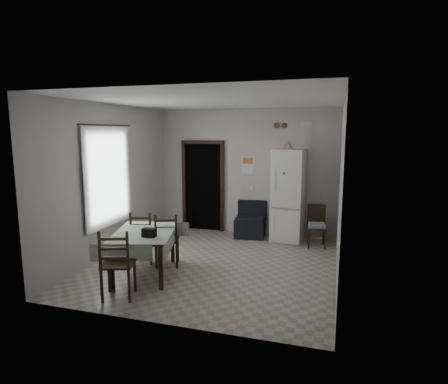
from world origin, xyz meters
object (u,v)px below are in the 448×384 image
object	(u,v)px
dining_table	(145,253)
dining_chair_far_left	(144,236)
dining_chair_far_right	(167,239)
corner_chair	(317,227)
dining_chair_near_head	(118,263)
fridge	(288,195)
navy_seat	(250,220)

from	to	relation	value
dining_table	dining_chair_far_left	world-z (taller)	dining_chair_far_left
dining_table	dining_chair_far_right	world-z (taller)	dining_chair_far_right
corner_chair	dining_chair_far_right	size ratio (longest dim) A/B	0.90
dining_table	dining_chair_near_head	world-z (taller)	dining_chair_near_head
fridge	dining_table	world-z (taller)	fridge
navy_seat	dining_chair_far_left	size ratio (longest dim) A/B	0.84
dining_chair_near_head	dining_chair_far_left	bearing A→B (deg)	-93.08
dining_chair_far_right	dining_chair_far_left	bearing A→B (deg)	-27.59
corner_chair	dining_chair_near_head	size ratio (longest dim) A/B	0.84
dining_chair_far_right	corner_chair	bearing A→B (deg)	-163.24
corner_chair	dining_table	bearing A→B (deg)	-145.61
dining_chair_far_left	dining_chair_near_head	bearing A→B (deg)	92.17
navy_seat	corner_chair	bearing A→B (deg)	-19.24
fridge	dining_chair_far_left	distance (m)	3.26
dining_table	dining_chair_near_head	size ratio (longest dim) A/B	1.38
navy_seat	corner_chair	xyz separation A→B (m)	(1.50, -0.35, 0.03)
fridge	dining_chair_far_right	size ratio (longest dim) A/B	2.09
dining_table	corner_chair	bearing A→B (deg)	25.85
dining_chair_far_right	dining_chair_near_head	size ratio (longest dim) A/B	0.93
dining_chair_far_right	fridge	bearing A→B (deg)	-150.01
corner_chair	dining_table	world-z (taller)	corner_chair
dining_chair_far_right	dining_chair_near_head	world-z (taller)	dining_chair_near_head
fridge	dining_table	distance (m)	3.47
navy_seat	corner_chair	distance (m)	1.54
dining_table	dining_chair_far_right	size ratio (longest dim) A/B	1.48
dining_table	dining_chair_far_left	bearing A→B (deg)	104.52
fridge	dining_chair_far_right	xyz separation A→B (m)	(-1.85, -2.24, -0.52)
fridge	dining_chair_far_right	bearing A→B (deg)	-124.39
dining_table	dining_chair_far_left	xyz separation A→B (m)	(-0.34, 0.58, 0.11)
fridge	dining_chair_far_right	distance (m)	2.96
fridge	corner_chair	size ratio (longest dim) A/B	2.31
dining_table	dining_chair_far_left	size ratio (longest dim) A/B	1.49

